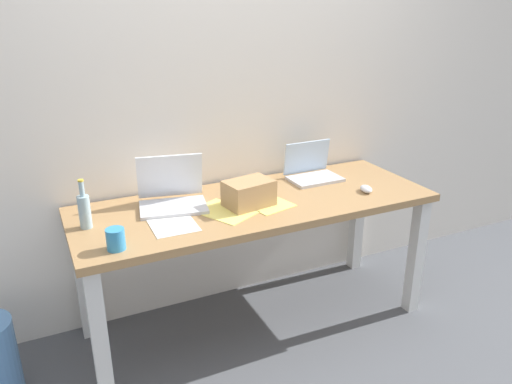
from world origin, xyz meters
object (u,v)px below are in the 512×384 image
at_px(laptop_left, 172,195).
at_px(computer_mouse, 366,189).
at_px(cardboard_box, 249,193).
at_px(desk, 256,218).
at_px(coffee_mug, 116,239).
at_px(beer_bottle, 84,210).
at_px(laptop_right, 312,171).

height_order(laptop_left, computer_mouse, laptop_left).
xyz_separation_m(laptop_left, cardboard_box, (0.36, -0.17, 0.01)).
bearing_deg(desk, coffee_mug, -162.71).
xyz_separation_m(computer_mouse, coffee_mug, (-1.39, -0.10, 0.03)).
relative_size(beer_bottle, computer_mouse, 2.39).
bearing_deg(laptop_right, coffee_mug, -161.20).
height_order(laptop_left, coffee_mug, laptop_left).
bearing_deg(desk, cardboard_box, -144.43).
xyz_separation_m(laptop_right, cardboard_box, (-0.51, -0.22, 0.02)).
bearing_deg(desk, laptop_right, 21.31).
relative_size(laptop_left, computer_mouse, 3.82).
relative_size(desk, laptop_right, 6.35).
xyz_separation_m(desk, laptop_right, (0.45, 0.18, 0.15)).
height_order(beer_bottle, coffee_mug, beer_bottle).
bearing_deg(coffee_mug, cardboard_box, 15.45).
bearing_deg(coffee_mug, desk, 17.29).
relative_size(laptop_right, computer_mouse, 3.02).
distance_m(laptop_right, computer_mouse, 0.36).
bearing_deg(cardboard_box, coffee_mug, -164.55).
relative_size(computer_mouse, cardboard_box, 0.41).
height_order(beer_bottle, computer_mouse, beer_bottle).
xyz_separation_m(desk, beer_bottle, (-0.86, 0.04, 0.19)).
height_order(desk, cardboard_box, cardboard_box).
distance_m(desk, beer_bottle, 0.88).
height_order(laptop_right, cardboard_box, laptop_right).
bearing_deg(coffee_mug, laptop_right, 18.80).
bearing_deg(coffee_mug, laptop_left, 45.72).
relative_size(desk, laptop_left, 5.02).
bearing_deg(beer_bottle, desk, -2.61).
xyz_separation_m(laptop_left, laptop_right, (0.87, 0.05, -0.01)).
bearing_deg(computer_mouse, laptop_right, 132.76).
relative_size(laptop_left, laptop_right, 1.27).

